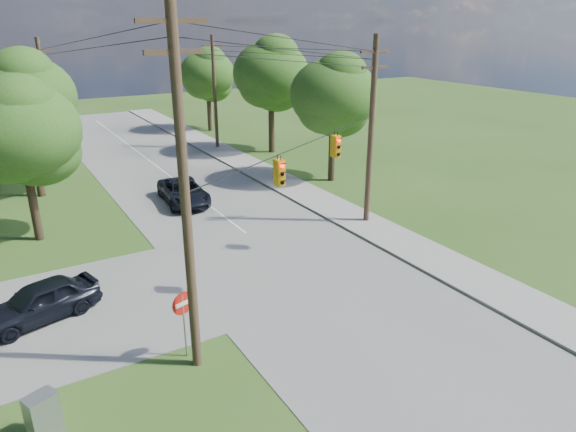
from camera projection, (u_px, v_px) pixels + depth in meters
ground at (315, 331)px, 19.63m from camera, size 140.00×140.00×0.00m
main_road at (292, 268)px, 24.59m from camera, size 10.00×100.00×0.03m
sidewalk_east at (398, 239)px, 27.77m from camera, size 2.60×100.00×0.12m
pole_sw at (185, 193)px, 15.54m from camera, size 2.00×0.32×12.00m
pole_ne at (371, 130)px, 28.35m from camera, size 2.00×0.32×10.50m
pole_north_e at (215, 92)px, 46.16m from camera, size 2.00×0.32×10.00m
pole_north_w at (48, 104)px, 39.54m from camera, size 2.00×0.32×10.00m
power_lines at (219, 61)px, 26.37m from camera, size 13.93×29.62×4.93m
traffic_signals at (310, 158)px, 22.45m from camera, size 4.91×3.27×1.05m
tree_w_near at (20, 131)px, 25.77m from camera, size 6.00×6.00×8.40m
tree_w_mid at (24, 97)px, 32.45m from camera, size 6.40×6.40×9.22m
tree_e_near at (333, 95)px, 35.98m from camera, size 6.20×6.20×8.81m
tree_e_mid at (271, 73)px, 44.03m from camera, size 6.60×6.60×9.64m
tree_e_far at (207, 74)px, 53.55m from camera, size 5.80×5.80×8.32m
car_cross_dark at (40, 302)px, 20.09m from camera, size 4.88×3.00×1.55m
car_main_north at (184, 192)px, 33.13m from camera, size 2.93×5.57×1.49m
control_cabinet at (44, 417)px, 14.31m from camera, size 0.98×0.85×1.48m
do_not_enter_sign at (183, 311)px, 17.50m from camera, size 0.82×0.28×2.55m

